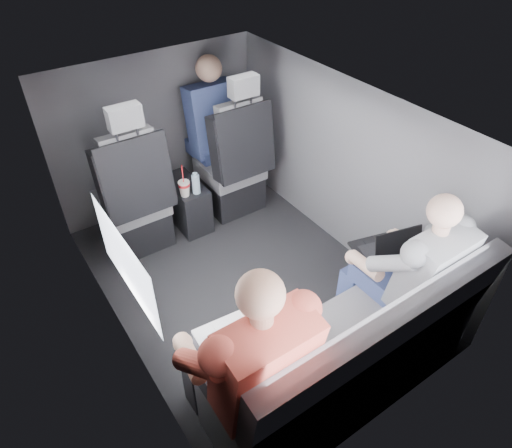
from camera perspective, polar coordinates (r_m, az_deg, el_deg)
floor at (r=3.42m, az=-1.50°, el=-7.32°), size 2.60×2.60×0.00m
ceiling at (r=2.63m, az=-1.99°, el=13.66°), size 2.60×2.60×0.00m
panel_left at (r=2.72m, az=-17.89°, el=-4.73°), size 0.02×2.60×1.35m
panel_right at (r=3.46m, az=10.99°, el=6.79°), size 0.02×2.60×1.35m
panel_front at (r=3.97m, az=-12.17°, el=11.03°), size 1.80×0.02×1.35m
panel_back at (r=2.30m, az=16.83°, el=-14.49°), size 1.80×0.02×1.35m
side_window at (r=2.35m, az=-16.01°, el=-4.76°), size 0.02×0.75×0.42m
seatbelt at (r=3.60m, az=-1.55°, el=11.11°), size 0.35×0.11×0.59m
front_seat_left at (r=3.61m, az=-14.99°, el=2.40°), size 0.52×0.58×1.26m
front_seat_right at (r=3.92m, az=-2.82°, el=6.85°), size 0.52×0.58×1.26m
center_console at (r=3.88m, az=-8.67°, el=2.56°), size 0.24×0.48×0.41m
rear_bench at (r=2.67m, az=11.48°, el=-16.09°), size 1.60×0.57×0.92m
soda_cup at (r=3.59m, az=-8.96°, el=4.48°), size 0.09×0.09×0.28m
water_bottle at (r=3.61m, az=-7.52°, el=5.02°), size 0.06×0.06×0.18m
laptop_white at (r=2.30m, az=-2.53°, el=-13.93°), size 0.35×0.33×0.24m
laptop_black at (r=2.86m, az=15.85°, el=-2.83°), size 0.35×0.35×0.22m
passenger_rear_left at (r=2.19m, az=-1.13°, el=-16.82°), size 0.55×0.66×1.29m
passenger_rear_right at (r=2.75m, az=18.37°, el=-5.69°), size 0.49×0.61×1.21m
passenger_front_right at (r=3.93m, az=-5.49°, el=12.76°), size 0.42×0.42×0.87m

